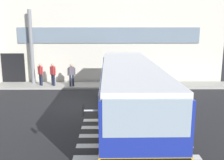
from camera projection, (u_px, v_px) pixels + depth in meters
ground_plane at (91, 105)px, 14.55m from camera, size 80.00×90.00×0.02m
bay_paint_stripes at (132, 136)px, 10.45m from camera, size 4.40×3.96×0.01m
terminal_building at (92, 28)px, 25.01m from camera, size 21.92×13.80×8.78m
boarding_curb at (96, 85)px, 19.23m from camera, size 24.12×2.00×0.15m
entry_support_column at (31, 47)px, 19.19m from camera, size 0.28×0.28×5.56m
bus_main_foreground at (129, 92)px, 12.23m from camera, size 3.03×11.71×2.70m
passenger_near_column at (40, 73)px, 18.75m from camera, size 0.44×0.45×1.68m
passenger_by_doorway at (53, 73)px, 18.68m from camera, size 0.49×0.41×1.68m
passenger_at_curb_edge at (72, 74)px, 18.46m from camera, size 0.55×0.35×1.68m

